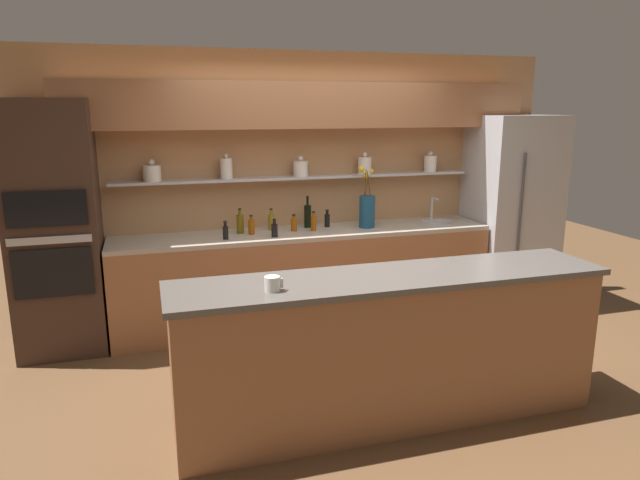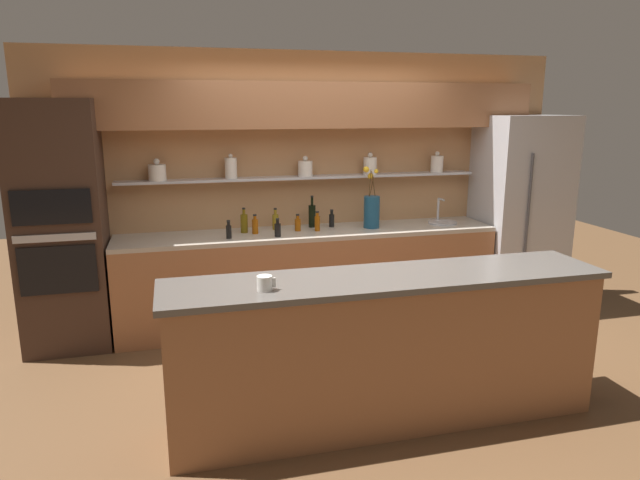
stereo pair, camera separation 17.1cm
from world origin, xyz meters
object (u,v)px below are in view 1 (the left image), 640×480
(sink_fixture, at_px, (436,220))
(coffee_mug, at_px, (272,284))
(bottle_sauce_3, at_px, (226,232))
(bottle_sauce_0, at_px, (251,226))
(bottle_oil_6, at_px, (240,223))
(bottle_sauce_4, at_px, (275,230))
(refrigerator, at_px, (511,211))
(bottle_sauce_1, at_px, (294,224))
(oven_tower, at_px, (55,229))
(bottle_sauce_8, at_px, (313,223))
(bottle_wine_5, at_px, (308,216))
(bottle_oil_7, at_px, (271,222))
(bottle_sauce_2, at_px, (327,220))
(flower_vase, at_px, (367,209))

(sink_fixture, distance_m, coffee_mug, 2.94)
(bottle_sauce_3, bearing_deg, bottle_sauce_0, 27.94)
(bottle_oil_6, bearing_deg, sink_fixture, -2.05)
(bottle_sauce_3, xyz_separation_m, bottle_sauce_4, (0.44, -0.03, -0.00))
(refrigerator, height_order, bottle_sauce_1, refrigerator)
(sink_fixture, xyz_separation_m, bottle_sauce_3, (-2.17, -0.14, 0.05))
(refrigerator, bearing_deg, oven_tower, 179.53)
(bottle_oil_6, distance_m, bottle_sauce_8, 0.69)
(bottle_wine_5, relative_size, bottle_oil_7, 1.50)
(oven_tower, height_order, bottle_sauce_0, oven_tower)
(bottle_sauce_0, distance_m, bottle_wine_5, 0.61)
(bottle_sauce_2, bearing_deg, refrigerator, -4.68)
(bottle_sauce_4, relative_size, bottle_wine_5, 0.54)
(refrigerator, distance_m, sink_fixture, 0.86)
(bottle_sauce_0, relative_size, bottle_sauce_2, 1.06)
(oven_tower, relative_size, bottle_oil_6, 9.05)
(bottle_sauce_2, distance_m, coffee_mug, 2.35)
(bottle_sauce_0, relative_size, bottle_wine_5, 0.59)
(refrigerator, height_order, sink_fixture, refrigerator)
(bottle_oil_6, bearing_deg, bottle_oil_7, 11.72)
(oven_tower, relative_size, bottle_sauce_1, 13.14)
(bottle_sauce_0, height_order, bottle_sauce_2, bottle_sauce_0)
(bottle_sauce_2, relative_size, coffee_mug, 1.56)
(bottle_sauce_4, distance_m, bottle_sauce_8, 0.44)
(flower_vase, bearing_deg, coffee_mug, -124.73)
(bottle_wine_5, xyz_separation_m, bottle_oil_7, (-0.37, -0.02, -0.04))
(oven_tower, relative_size, bottle_sauce_8, 11.25)
(bottle_sauce_1, xyz_separation_m, coffee_mug, (-0.65, -2.02, 0.08))
(bottle_sauce_2, bearing_deg, bottle_oil_7, 177.74)
(bottle_sauce_4, relative_size, bottle_sauce_8, 0.89)
(bottle_oil_6, xyz_separation_m, coffee_mug, (-0.14, -2.07, 0.05))
(oven_tower, xyz_separation_m, bottle_sauce_8, (2.26, -0.02, -0.07))
(oven_tower, distance_m, bottle_wine_5, 2.26)
(bottle_sauce_1, bearing_deg, bottle_sauce_4, -139.83)
(sink_fixture, height_order, bottle_sauce_4, sink_fixture)
(bottle_sauce_2, xyz_separation_m, bottle_sauce_3, (-1.03, -0.26, -0.00))
(bottle_sauce_3, xyz_separation_m, bottle_oil_7, (0.48, 0.28, 0.01))
(bottle_sauce_3, distance_m, coffee_mug, 1.86)
(sink_fixture, distance_m, bottle_sauce_8, 1.32)
(bottle_sauce_1, relative_size, bottle_sauce_2, 0.94)
(bottle_sauce_1, xyz_separation_m, bottle_sauce_2, (0.36, 0.09, 0.01))
(oven_tower, xyz_separation_m, flower_vase, (2.81, -0.00, 0.03))
(oven_tower, relative_size, sink_fixture, 7.46)
(oven_tower, distance_m, bottle_sauce_2, 2.45)
(bottle_sauce_0, height_order, bottle_sauce_3, bottle_sauce_0)
(oven_tower, distance_m, coffee_mug, 2.45)
(bottle_sauce_1, bearing_deg, bottle_sauce_8, -15.09)
(flower_vase, bearing_deg, bottle_sauce_8, -178.71)
(sink_fixture, bearing_deg, bottle_sauce_2, 174.26)
(oven_tower, xyz_separation_m, bottle_sauce_0, (1.66, 0.01, -0.08))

